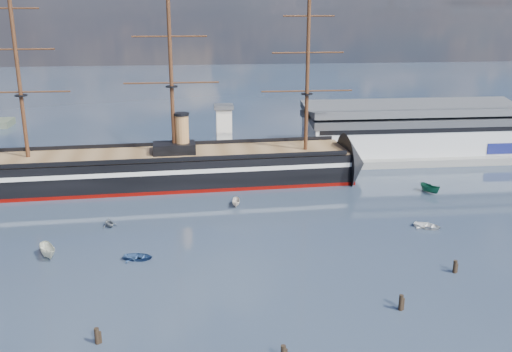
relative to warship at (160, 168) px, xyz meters
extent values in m
plane|color=#222D3D|center=(13.40, -20.00, -4.04)|extent=(600.00, 600.00, 0.00)
cube|color=slate|center=(23.40, 16.00, -4.04)|extent=(180.00, 18.00, 2.00)
cube|color=#B7BABC|center=(71.40, 20.00, 2.96)|extent=(62.00, 20.00, 10.00)
cube|color=#3F4247|center=(71.40, 20.00, 8.56)|extent=(63.00, 21.00, 2.00)
cube|color=silver|center=(16.40, 13.00, 4.96)|extent=(4.00, 4.00, 14.00)
cube|color=#3F4247|center=(16.40, 13.00, 12.46)|extent=(5.00, 5.00, 1.00)
cube|color=black|center=(1.73, 0.00, -0.04)|extent=(88.70, 20.46, 7.00)
cube|color=silver|center=(1.73, 0.00, 1.16)|extent=(90.71, 20.80, 1.00)
cube|color=#5E0502|center=(1.73, 0.00, -3.69)|extent=(90.71, 20.76, 0.90)
cone|color=black|center=(48.23, 0.00, -0.34)|extent=(11.78, 16.22, 15.68)
cube|color=brown|center=(1.73, 0.00, 3.56)|extent=(88.64, 19.18, 0.40)
cube|color=black|center=(3.73, 0.00, 4.96)|extent=(10.29, 6.50, 2.50)
cylinder|color=#B37C46|center=(5.73, 0.00, 8.46)|extent=(3.20, 3.20, 9.00)
cylinder|color=#381E0F|center=(-30.27, 0.00, 22.76)|extent=(0.90, 0.90, 38.00)
cylinder|color=#381E0F|center=(3.73, 0.00, 24.76)|extent=(0.90, 0.90, 42.00)
cylinder|color=#381E0F|center=(35.73, 0.00, 21.76)|extent=(0.90, 0.90, 36.00)
imported|color=beige|center=(-17.15, -40.07, -4.04)|extent=(7.34, 5.17, 2.77)
imported|color=navy|center=(-1.53, -42.65, -4.04)|extent=(1.85, 3.39, 1.50)
imported|color=beige|center=(17.24, -17.55, -4.04)|extent=(5.13, 2.33, 1.99)
imported|color=slate|center=(-8.53, -26.83, -4.04)|extent=(5.78, 4.77, 1.96)
imported|color=silver|center=(53.62, -34.26, -4.04)|extent=(2.97, 3.42, 1.53)
imported|color=#155940|center=(62.74, -13.36, -4.04)|extent=(6.81, 5.02, 2.58)
cylinder|color=black|center=(-4.55, -67.73, -4.04)|extent=(0.64, 0.64, 2.95)
cylinder|color=black|center=(37.51, -63.80, -4.04)|extent=(0.64, 0.64, 3.12)
cylinder|color=black|center=(50.46, -53.27, -4.04)|extent=(0.64, 0.64, 2.88)
camera|label=1|loc=(9.01, -133.99, 38.32)|focal=40.00mm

